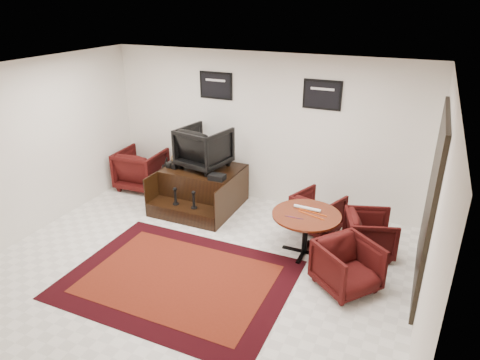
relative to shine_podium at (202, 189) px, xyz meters
name	(u,v)px	position (x,y,z in m)	size (l,w,h in m)	color
ground	(198,265)	(0.89, -1.79, -0.33)	(6.00, 6.00, 0.00)	white
room_shell	(224,153)	(1.30, -1.66, 1.45)	(6.02, 5.02, 2.81)	white
area_rug	(179,279)	(0.82, -2.21, -0.33)	(3.07, 2.30, 0.01)	black
shine_podium	(202,189)	(0.00, 0.00, 0.00)	(1.41, 1.45, 0.72)	black
shine_chair	(204,146)	(0.00, 0.15, 0.81)	(0.82, 0.77, 0.85)	black
shoes_pair	(175,164)	(-0.52, -0.06, 0.44)	(0.26, 0.30, 0.10)	black
polish_kit	(217,177)	(0.48, -0.30, 0.44)	(0.28, 0.19, 0.10)	black
umbrella_black	(159,182)	(-0.82, -0.19, 0.07)	(0.30, 0.11, 0.81)	black
umbrella_hooked	(162,176)	(-0.85, -0.03, 0.12)	(0.34, 0.13, 0.91)	black
armchair_side	(141,167)	(-1.53, 0.23, 0.11)	(0.87, 0.81, 0.89)	black
meeting_table	(306,219)	(2.24, -0.82, 0.26)	(1.03, 1.03, 0.68)	#47150A
table_chair_back	(318,210)	(2.24, -0.04, 0.03)	(0.71, 0.66, 0.73)	black
table_chair_window	(370,232)	(3.14, -0.42, 0.03)	(0.71, 0.66, 0.73)	black
table_chair_corner	(347,264)	(3.00, -1.43, 0.04)	(0.73, 0.69, 0.75)	black
paper_roll	(307,208)	(2.22, -0.69, 0.37)	(0.05, 0.05, 0.42)	silver
table_clutter	(309,214)	(2.28, -0.83, 0.35)	(0.57, 0.32, 0.01)	#D2480B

